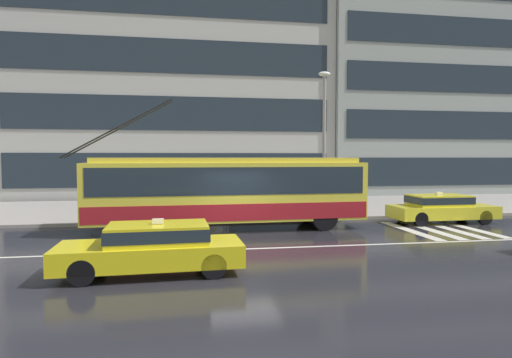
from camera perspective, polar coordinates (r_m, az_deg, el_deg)
name	(u,v)px	position (r m, az deg, el deg)	size (l,w,h in m)	color
ground_plane	(242,242)	(15.00, -1.87, -8.41)	(160.00, 160.00, 0.00)	#23232A
sidewalk_slab	(221,208)	(24.15, -4.74, -3.92)	(80.00, 10.00, 0.14)	gray
crosswalk_stripe_edge_near	(410,230)	(18.30, 19.94, -6.50)	(0.44, 4.40, 0.01)	beige
crosswalk_stripe_inner_a	(430,230)	(18.75, 22.35, -6.32)	(0.44, 4.40, 0.01)	beige
crosswalk_stripe_center	(450,229)	(19.24, 24.65, -6.14)	(0.44, 4.40, 0.01)	beige
crosswalk_stripe_inner_b	(470,229)	(19.75, 26.83, -5.96)	(0.44, 4.40, 0.01)	beige
lane_centre_line	(247,249)	(13.83, -1.21, -9.36)	(72.00, 0.14, 0.01)	silver
trolleybus	(228,190)	(17.43, -3.75, -1.46)	(11.96, 2.78, 5.23)	yellow
taxi_oncoming_near	(154,246)	(11.18, -13.57, -8.74)	(4.64, 1.89, 1.39)	yellow
taxi_ahead_of_bus	(441,207)	(20.83, 23.58, -3.50)	(4.64, 1.80, 1.39)	yellow
bus_shelter	(192,176)	(20.48, -8.59, 0.46)	(3.52, 1.84, 2.55)	gray
pedestrian_at_shelter	(303,184)	(21.81, 6.33, -0.62)	(1.24, 1.24, 1.88)	#1F2A24
pedestrian_approaching_curb	(120,184)	(21.51, -17.81, -0.67)	(1.44, 1.44, 1.88)	#545140
street_lamp	(324,131)	(21.11, 9.13, 6.40)	(0.60, 0.32, 6.96)	gray
office_tower_corner_left	(175,26)	(37.15, -10.88, 19.51)	(23.16, 13.03, 27.13)	#B1B0AA
office_tower_corner_right	(422,93)	(42.45, 21.41, 10.73)	(21.81, 15.05, 17.69)	#919996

